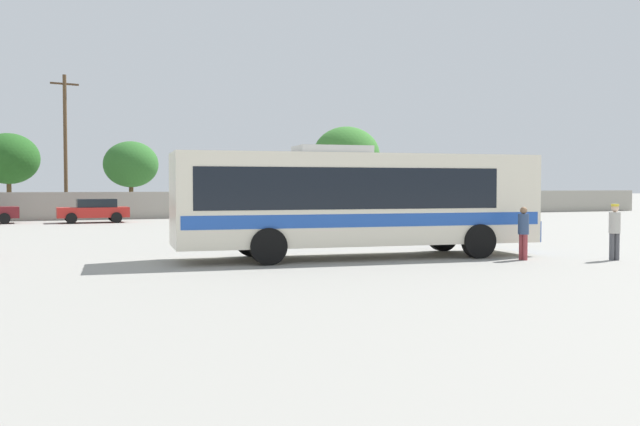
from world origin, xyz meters
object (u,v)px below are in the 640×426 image
object	(u,v)px
attendant_by_bus_door	(523,230)
roadside_tree_midright	(131,164)
passenger_waiting_on_apron	(615,228)
roadside_tree_midleft	(9,159)
coach_bus_cream_blue	(354,198)
parked_car_second_red	(94,210)
roadside_tree_right	(346,155)
utility_pole_far	(65,144)

from	to	relation	value
attendant_by_bus_door	roadside_tree_midright	world-z (taller)	roadside_tree_midright
passenger_waiting_on_apron	roadside_tree_midleft	distance (m)	41.46
coach_bus_cream_blue	roadside_tree_midleft	bearing A→B (deg)	108.51
passenger_waiting_on_apron	parked_car_second_red	bearing A→B (deg)	115.31
roadside_tree_midright	roadside_tree_right	bearing A→B (deg)	-5.78
utility_pole_far	roadside_tree_midright	size ratio (longest dim) A/B	1.75
roadside_tree_midright	roadside_tree_right	world-z (taller)	roadside_tree_right
roadside_tree_right	attendant_by_bus_door	bearing A→B (deg)	-104.65
passenger_waiting_on_apron	roadside_tree_midright	xyz separation A→B (m)	(-10.01, 35.88, 2.79)
utility_pole_far	roadside_tree_right	world-z (taller)	utility_pole_far
roadside_tree_midleft	parked_car_second_red	bearing A→B (deg)	-61.92
passenger_waiting_on_apron	coach_bus_cream_blue	bearing A→B (deg)	153.18
passenger_waiting_on_apron	parked_car_second_red	size ratio (longest dim) A/B	0.41
roadside_tree_midleft	roadside_tree_midright	world-z (taller)	roadside_tree_midleft
attendant_by_bus_door	roadside_tree_midleft	world-z (taller)	roadside_tree_midleft
coach_bus_cream_blue	passenger_waiting_on_apron	distance (m)	7.75
parked_car_second_red	roadside_tree_midleft	xyz separation A→B (m)	(-5.07, 9.51, 3.32)
passenger_waiting_on_apron	parked_car_second_red	xyz separation A→B (m)	(-13.07, 27.64, -0.19)
roadside_tree_midright	utility_pole_far	bearing A→B (deg)	-146.84
utility_pole_far	passenger_waiting_on_apron	bearing A→B (deg)	-66.24
attendant_by_bus_door	roadside_tree_midleft	distance (m)	39.50
coach_bus_cream_blue	attendant_by_bus_door	xyz separation A→B (m)	(4.41, -2.44, -0.93)
passenger_waiting_on_apron	roadside_tree_midleft	world-z (taller)	roadside_tree_midleft
parked_car_second_red	roadside_tree_midleft	bearing A→B (deg)	118.08
utility_pole_far	roadside_tree_right	distance (m)	20.76
roadside_tree_midright	attendant_by_bus_door	bearing A→B (deg)	-77.78
parked_car_second_red	passenger_waiting_on_apron	bearing A→B (deg)	-64.69
attendant_by_bus_door	parked_car_second_red	bearing A→B (deg)	111.73
utility_pole_far	roadside_tree_midright	bearing A→B (deg)	33.16
passenger_waiting_on_apron	roadside_tree_midright	size ratio (longest dim) A/B	0.31
roadside_tree_midleft	roadside_tree_midright	size ratio (longest dim) A/B	1.08
passenger_waiting_on_apron	roadside_tree_midleft	bearing A→B (deg)	116.03
utility_pole_far	coach_bus_cream_blue	bearing A→B (deg)	-75.49
coach_bus_cream_blue	utility_pole_far	world-z (taller)	utility_pole_far
roadside_tree_right	roadside_tree_midright	bearing A→B (deg)	174.22
roadside_tree_midleft	roadside_tree_midright	xyz separation A→B (m)	(8.13, -1.26, -0.34)
utility_pole_far	parked_car_second_red	bearing A→B (deg)	-74.91
roadside_tree_midleft	coach_bus_cream_blue	bearing A→B (deg)	-71.49
parked_car_second_red	roadside_tree_right	distance (m)	20.74
roadside_tree_right	roadside_tree_midleft	bearing A→B (deg)	173.20
passenger_waiting_on_apron	roadside_tree_right	bearing A→B (deg)	79.72
utility_pole_far	roadside_tree_right	bearing A→B (deg)	3.56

